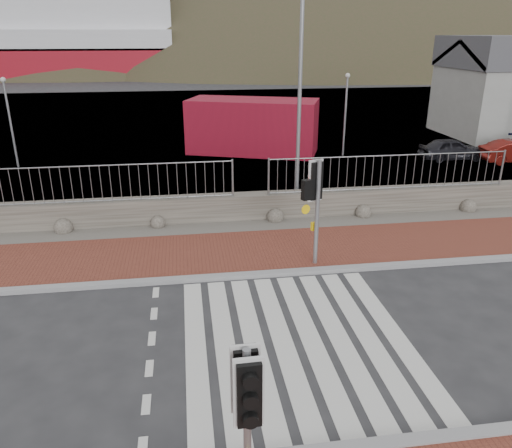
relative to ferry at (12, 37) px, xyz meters
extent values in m
plane|color=#28282B|center=(24.65, -67.90, -5.36)|extent=(220.00, 220.00, 0.00)
cube|color=brown|center=(24.65, -63.40, -5.32)|extent=(40.00, 3.00, 0.08)
cube|color=gray|center=(24.65, -64.90, -5.31)|extent=(40.00, 0.25, 0.12)
cube|color=silver|center=(22.55, -67.90, -5.36)|extent=(0.42, 5.60, 0.01)
cube|color=silver|center=(23.15, -67.90, -5.36)|extent=(0.42, 5.60, 0.01)
cube|color=silver|center=(23.75, -67.90, -5.36)|extent=(0.42, 5.60, 0.01)
cube|color=silver|center=(24.35, -67.90, -5.36)|extent=(0.42, 5.60, 0.01)
cube|color=silver|center=(24.95, -67.90, -5.36)|extent=(0.42, 5.60, 0.01)
cube|color=silver|center=(25.55, -67.90, -5.36)|extent=(0.42, 5.60, 0.01)
cube|color=silver|center=(26.15, -67.90, -5.36)|extent=(0.42, 5.60, 0.01)
cube|color=silver|center=(26.75, -67.90, -5.36)|extent=(0.42, 5.60, 0.01)
cube|color=#59544C|center=(24.65, -61.40, -5.33)|extent=(40.00, 1.50, 0.06)
cube|color=#4E4940|center=(24.65, -60.60, -4.91)|extent=(40.00, 0.60, 0.90)
cylinder|color=gray|center=(19.85, -60.75, -3.26)|extent=(8.40, 0.04, 0.04)
cylinder|color=gray|center=(24.05, -60.75, -3.86)|extent=(0.07, 0.07, 1.20)
cylinder|color=gray|center=(29.45, -60.75, -3.26)|extent=(8.40, 0.04, 0.04)
cylinder|color=gray|center=(25.25, -60.75, -3.86)|extent=(0.07, 0.07, 1.20)
cylinder|color=gray|center=(33.65, -60.75, -3.86)|extent=(0.07, 0.07, 1.20)
cube|color=#4C4C4F|center=(24.65, -40.00, -5.36)|extent=(120.00, 40.00, 0.50)
cube|color=#3F4C54|center=(24.65, -5.00, -5.36)|extent=(220.00, 50.00, 0.05)
cube|color=silver|center=(6.65, 0.00, 3.64)|extent=(30.00, 12.00, 6.00)
ellipsoid|color=#363822|center=(9.65, 20.00, -25.36)|extent=(106.40, 68.40, 76.00)
ellipsoid|color=#363822|center=(54.65, 20.00, -31.36)|extent=(140.00, 90.00, 100.00)
cylinder|color=gray|center=(23.13, -71.69, -4.07)|extent=(0.10, 0.10, 2.59)
cube|color=black|center=(23.13, -71.69, -3.28)|extent=(0.38, 0.23, 0.97)
sphere|color=#0CE53F|center=(23.13, -71.69, -3.56)|extent=(0.14, 0.14, 0.14)
cylinder|color=gray|center=(25.93, -64.46, -3.87)|extent=(0.12, 0.12, 2.97)
cube|color=yellow|center=(25.93, -64.46, -4.25)|extent=(0.17, 0.13, 0.23)
cube|color=black|center=(25.93, -64.46, -2.97)|extent=(0.49, 0.39, 1.11)
sphere|color=#0CE53F|center=(25.93, -64.46, -3.29)|extent=(0.16, 0.16, 0.16)
cube|color=black|center=(25.58, -64.59, -3.13)|extent=(0.28, 0.24, 0.53)
cylinder|color=gray|center=(26.44, -59.80, -1.56)|extent=(0.13, 0.13, 7.60)
cube|color=maroon|center=(26.14, -50.54, -3.98)|extent=(7.15, 4.87, 2.75)
imported|color=black|center=(35.73, -53.64, -4.82)|extent=(3.20, 1.32, 1.08)
camera|label=1|loc=(22.54, -76.51, 0.66)|focal=35.00mm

